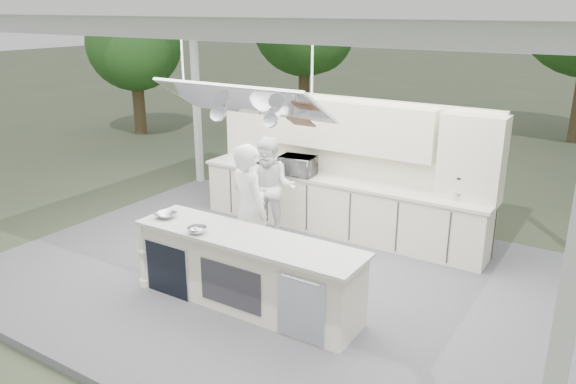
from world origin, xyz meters
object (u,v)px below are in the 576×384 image
Objects in this scene: demo_island at (246,271)px; sous_chef at (271,189)px; back_counter at (337,205)px; head_chef at (249,212)px.

sous_chef is (-0.94, 1.95, 0.38)m from demo_island.
demo_island is at bearing -86.37° from back_counter.
sous_chef is (-0.50, 1.25, -0.11)m from head_chef.
head_chef reaches higher than demo_island.
demo_island is 0.61× the size of back_counter.
head_chef is (-0.45, 0.70, 0.49)m from demo_island.
head_chef is at bearing 122.51° from demo_island.
sous_chef reaches higher than demo_island.
back_counter is 2.64× the size of head_chef.
head_chef is (-0.27, -2.11, 0.48)m from back_counter.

